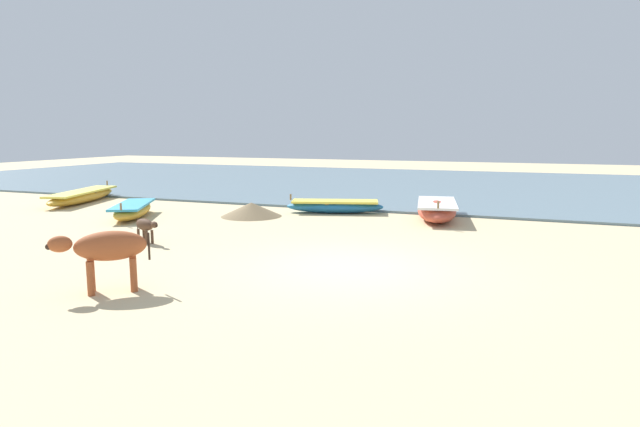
{
  "coord_description": "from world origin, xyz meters",
  "views": [
    {
      "loc": [
        3.17,
        -9.86,
        2.65
      ],
      "look_at": [
        -1.72,
        2.72,
        0.6
      ],
      "focal_mm": 30.09,
      "sensor_mm": 36.0,
      "label": 1
    }
  ],
  "objects": [
    {
      "name": "cow_adult_rust",
      "position": [
        -3.27,
        -3.04,
        0.74
      ],
      "size": [
        1.37,
        1.26,
        1.03
      ],
      "rotation": [
        0.0,
        0.0,
        3.86
      ],
      "color": "#9E4C28",
      "rests_on": "ground"
    },
    {
      "name": "sea_water",
      "position": [
        0.0,
        17.32,
        0.04
      ],
      "size": [
        60.0,
        20.0,
        0.08
      ],
      "primitive_type": "cube",
      "color": "slate",
      "rests_on": "ground"
    },
    {
      "name": "fishing_boat_2",
      "position": [
        -2.74,
        6.72,
        0.23
      ],
      "size": [
        3.32,
        1.74,
        0.62
      ],
      "rotation": [
        0.0,
        0.0,
        3.43
      ],
      "color": "#1E669E",
      "rests_on": "ground"
    },
    {
      "name": "fishing_boat_3",
      "position": [
        -8.33,
        3.51,
        0.24
      ],
      "size": [
        2.26,
        3.19,
        0.64
      ],
      "rotation": [
        0.0,
        0.0,
        5.2
      ],
      "color": "gold",
      "rests_on": "ground"
    },
    {
      "name": "ground",
      "position": [
        0.0,
        0.0,
        0.0
      ],
      "size": [
        80.0,
        80.0,
        0.0
      ],
      "primitive_type": "plane",
      "color": "#CCB789"
    },
    {
      "name": "fishing_boat_0",
      "position": [
        0.64,
        6.52,
        0.3
      ],
      "size": [
        1.7,
        3.41,
        0.76
      ],
      "rotation": [
        0.0,
        0.0,
        4.89
      ],
      "color": "#B74733",
      "rests_on": "ground"
    },
    {
      "name": "debris_pile_0",
      "position": [
        -4.96,
        5.05,
        0.22
      ],
      "size": [
        2.7,
        2.7,
        0.44
      ],
      "primitive_type": "cone",
      "rotation": [
        0.0,
        0.0,
        0.64
      ],
      "color": "#7A6647",
      "rests_on": "ground"
    },
    {
      "name": "fishing_boat_4",
      "position": [
        -12.61,
        5.74,
        0.25
      ],
      "size": [
        2.26,
        4.66,
        0.65
      ],
      "rotation": [
        0.0,
        0.0,
        1.88
      ],
      "color": "gold",
      "rests_on": "ground"
    },
    {
      "name": "calf_near_dark",
      "position": [
        -5.33,
        0.44,
        0.43
      ],
      "size": [
        0.89,
        0.5,
        0.59
      ],
      "rotation": [
        0.0,
        0.0,
        5.91
      ],
      "color": "#4C3323",
      "rests_on": "ground"
    }
  ]
}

